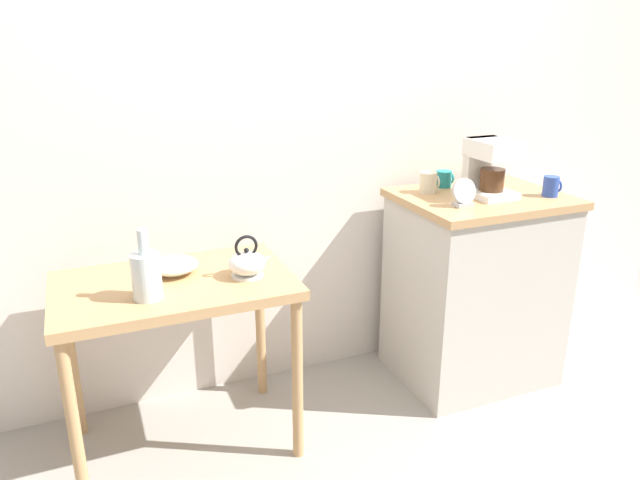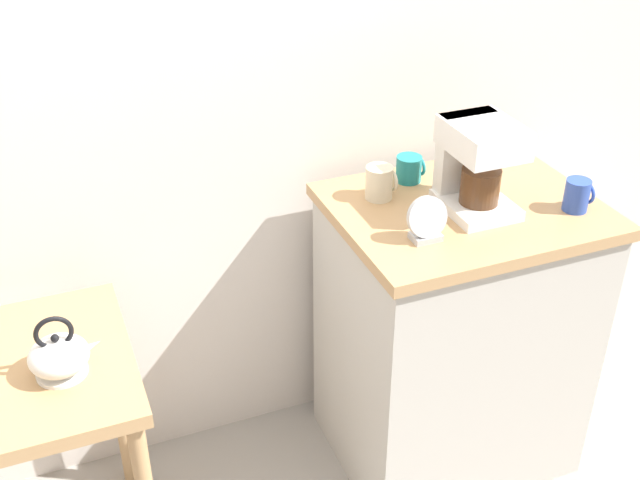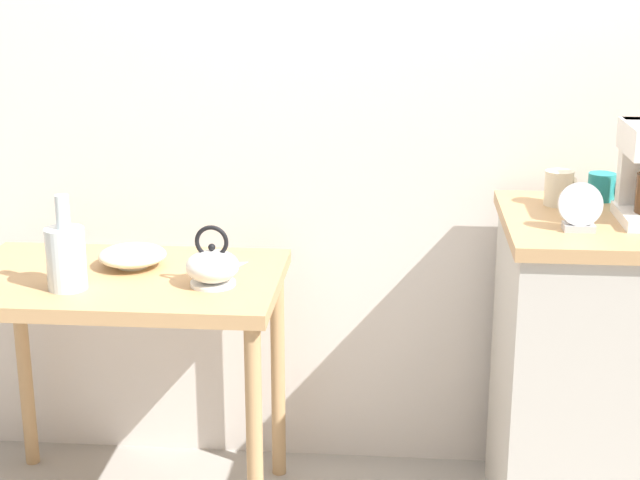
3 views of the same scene
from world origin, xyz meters
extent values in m
plane|color=gray|center=(0.00, 0.00, 0.00)|extent=(8.00, 8.00, 0.00)
cube|color=silver|center=(0.10, 0.38, 1.40)|extent=(4.40, 0.10, 2.80)
cube|color=tan|center=(-0.72, -0.05, 0.72)|extent=(0.90, 0.57, 0.04)
cylinder|color=tan|center=(-1.12, -0.30, 0.35)|extent=(0.04, 0.04, 0.70)
cylinder|color=tan|center=(-0.31, -0.30, 0.35)|extent=(0.04, 0.04, 0.70)
cylinder|color=tan|center=(-1.12, 0.20, 0.35)|extent=(0.04, 0.04, 0.70)
cylinder|color=tan|center=(-0.31, 0.20, 0.35)|extent=(0.04, 0.04, 0.70)
cube|color=#BCB7AD|center=(0.71, -0.03, 0.45)|extent=(0.72, 0.56, 0.90)
cube|color=tan|center=(0.71, -0.03, 0.91)|extent=(0.75, 0.59, 0.04)
cylinder|color=beige|center=(-0.70, 0.03, 0.75)|extent=(0.09, 0.09, 0.01)
ellipsoid|color=beige|center=(-0.70, 0.03, 0.78)|extent=(0.19, 0.19, 0.05)
cylinder|color=white|center=(-0.44, -0.11, 0.75)|extent=(0.12, 0.12, 0.01)
ellipsoid|color=white|center=(-0.44, -0.11, 0.80)|extent=(0.15, 0.15, 0.09)
cone|color=white|center=(-0.37, -0.11, 0.80)|extent=(0.07, 0.03, 0.05)
sphere|color=black|center=(-0.44, -0.11, 0.85)|extent=(0.02, 0.02, 0.02)
torus|color=black|center=(-0.44, -0.11, 0.87)|extent=(0.09, 0.01, 0.09)
cylinder|color=silver|center=(-0.82, -0.17, 0.83)|extent=(0.11, 0.11, 0.17)
cylinder|color=silver|center=(-0.82, -0.17, 0.96)|extent=(0.04, 0.04, 0.09)
cube|color=white|center=(0.72, -0.06, 0.95)|extent=(0.18, 0.22, 0.03)
cube|color=white|center=(0.72, 0.02, 1.06)|extent=(0.16, 0.05, 0.26)
cube|color=white|center=(0.72, -0.06, 1.15)|extent=(0.18, 0.22, 0.08)
cylinder|color=#4C2D19|center=(0.72, -0.07, 1.01)|extent=(0.11, 0.11, 0.10)
cylinder|color=beige|center=(0.50, 0.10, 0.98)|extent=(0.08, 0.08, 0.10)
torus|color=beige|center=(0.54, 0.10, 0.98)|extent=(0.01, 0.06, 0.06)
cylinder|color=#2D4CAD|center=(0.98, -0.16, 0.98)|extent=(0.07, 0.07, 0.09)
torus|color=#2D4CAD|center=(1.02, -0.16, 0.98)|extent=(0.01, 0.06, 0.06)
cylinder|color=teal|center=(0.63, 0.17, 0.97)|extent=(0.08, 0.08, 0.08)
torus|color=teal|center=(0.67, 0.17, 0.97)|extent=(0.01, 0.05, 0.05)
cube|color=#B2B5BA|center=(0.51, -0.15, 0.94)|extent=(0.08, 0.06, 0.02)
cylinder|color=#B2B5BA|center=(0.51, -0.15, 1.00)|extent=(0.11, 0.05, 0.11)
cylinder|color=black|center=(0.51, -0.16, 1.00)|extent=(0.09, 0.04, 0.09)
camera|label=1|loc=(-1.00, -2.20, 1.64)|focal=33.44mm
camera|label=2|loc=(-0.41, -1.72, 2.01)|focal=44.47mm
camera|label=3|loc=(0.06, -2.59, 1.62)|focal=54.98mm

